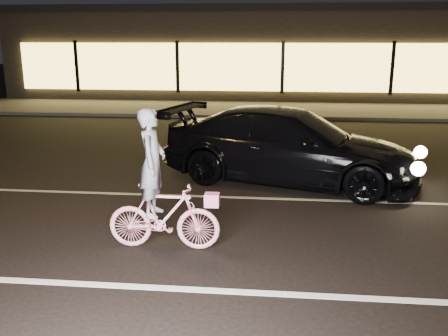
# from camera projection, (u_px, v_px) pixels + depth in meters

# --- Properties ---
(ground) EXTENTS (90.00, 90.00, 0.00)m
(ground) POSITION_uv_depth(u_px,v_px,m) (290.00, 243.00, 7.17)
(ground) COLOR black
(ground) RESTS_ON ground
(lane_stripe_near) EXTENTS (60.00, 0.12, 0.01)m
(lane_stripe_near) POSITION_uv_depth(u_px,v_px,m) (293.00, 295.00, 5.73)
(lane_stripe_near) COLOR silver
(lane_stripe_near) RESTS_ON ground
(lane_stripe_far) EXTENTS (60.00, 0.10, 0.01)m
(lane_stripe_far) POSITION_uv_depth(u_px,v_px,m) (287.00, 199.00, 9.10)
(lane_stripe_far) COLOR gray
(lane_stripe_far) RESTS_ON ground
(sidewalk) EXTENTS (30.00, 4.00, 0.12)m
(sidewalk) POSITION_uv_depth(u_px,v_px,m) (282.00, 110.00, 19.66)
(sidewalk) COLOR #383533
(sidewalk) RESTS_ON ground
(storefront) EXTENTS (25.40, 8.42, 4.20)m
(storefront) POSITION_uv_depth(u_px,v_px,m) (282.00, 51.00, 24.86)
(storefront) COLOR black
(storefront) RESTS_ON ground
(cyclist) EXTENTS (1.57, 0.54, 1.97)m
(cyclist) POSITION_uv_depth(u_px,v_px,m) (161.00, 201.00, 6.82)
(cyclist) COLOR #FF356B
(cyclist) RESTS_ON ground
(sedan) EXTENTS (5.50, 3.45, 1.49)m
(sedan) POSITION_uv_depth(u_px,v_px,m) (290.00, 146.00, 10.04)
(sedan) COLOR black
(sedan) RESTS_ON ground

